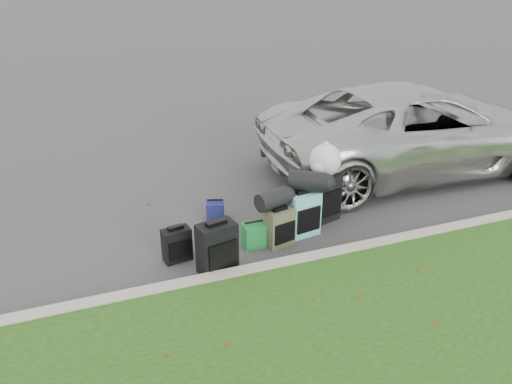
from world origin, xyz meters
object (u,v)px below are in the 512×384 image
object	(u,v)px
suitcase_teal	(303,214)
tote_green	(254,235)
suv	(417,128)
suitcase_large_black_right	(323,198)
suitcase_large_black_left	(217,248)
suitcase_olive	(279,227)
suitcase_small_black	(177,245)
tote_navy	(215,211)

from	to	relation	value
suitcase_teal	tote_green	xyz separation A→B (m)	(-0.75, -0.06, -0.16)
suv	suitcase_teal	size ratio (longest dim) A/B	8.70
suv	tote_green	distance (m)	4.05
suitcase_teal	suitcase_large_black_right	xyz separation A→B (m)	(0.46, 0.29, 0.04)
suitcase_large_black_right	tote_green	xyz separation A→B (m)	(-1.21, -0.35, -0.19)
suitcase_large_black_left	suitcase_olive	size ratio (longest dim) A/B	1.27
suitcase_olive	suitcase_teal	xyz separation A→B (m)	(0.41, 0.15, 0.06)
suitcase_small_black	tote_green	bearing A→B (deg)	-10.30
suv	tote_green	world-z (taller)	suv
suitcase_small_black	suitcase_large_black_right	size ratio (longest dim) A/B	0.62
tote_green	suitcase_large_black_left	bearing A→B (deg)	-146.34
suitcase_olive	tote_navy	xyz separation A→B (m)	(-0.61, 1.00, -0.12)
tote_green	tote_navy	xyz separation A→B (m)	(-0.27, 0.92, -0.03)
suitcase_small_black	tote_navy	distance (m)	1.19
suitcase_large_black_left	tote_green	world-z (taller)	suitcase_large_black_left
suv	suitcase_small_black	xyz separation A→B (m)	(-4.73, -1.55, -0.55)
suitcase_teal	suitcase_large_black_left	bearing A→B (deg)	-170.46
suitcase_large_black_right	tote_navy	distance (m)	1.60
suitcase_teal	tote_navy	bearing A→B (deg)	130.25
suitcase_large_black_left	suitcase_teal	world-z (taller)	suitcase_large_black_left
suv	suitcase_large_black_left	size ratio (longest dim) A/B	8.39
suitcase_small_black	suitcase_teal	world-z (taller)	suitcase_teal
suitcase_large_black_left	suitcase_olive	distance (m)	1.03
suitcase_small_black	tote_navy	size ratio (longest dim) A/B	1.61
suitcase_teal	suv	bearing A→B (deg)	17.30
suitcase_small_black	suitcase_teal	bearing A→B (deg)	-7.80
suitcase_olive	tote_green	size ratio (longest dim) A/B	1.60
suitcase_small_black	suitcase_large_black_right	bearing A→B (deg)	-0.82
suitcase_large_black_right	tote_green	bearing A→B (deg)	-178.30
tote_green	tote_navy	distance (m)	0.96
suitcase_olive	suitcase_large_black_right	xyz separation A→B (m)	(0.88, 0.43, 0.10)
suitcase_small_black	suitcase_large_black_right	distance (m)	2.28
tote_green	suitcase_teal	bearing A→B (deg)	5.10
suv	tote_green	xyz separation A→B (m)	(-3.69, -1.57, -0.61)
suitcase_teal	suitcase_small_black	bearing A→B (deg)	171.71
tote_navy	suitcase_large_black_right	bearing A→B (deg)	-3.12
suitcase_small_black	suitcase_olive	bearing A→B (deg)	-13.40
suitcase_large_black_right	tote_green	distance (m)	1.28
suitcase_small_black	tote_green	distance (m)	1.04
tote_green	suitcase_large_black_right	bearing A→B (deg)	16.43
suitcase_large_black_left	tote_navy	bearing A→B (deg)	62.52
suitcase_small_black	suitcase_teal	size ratio (longest dim) A/B	0.69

